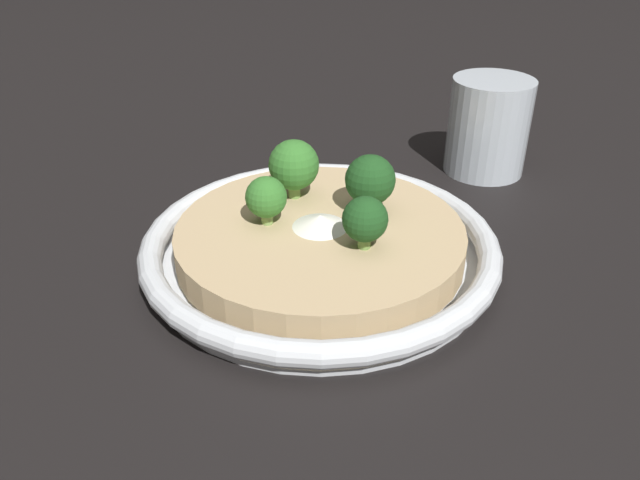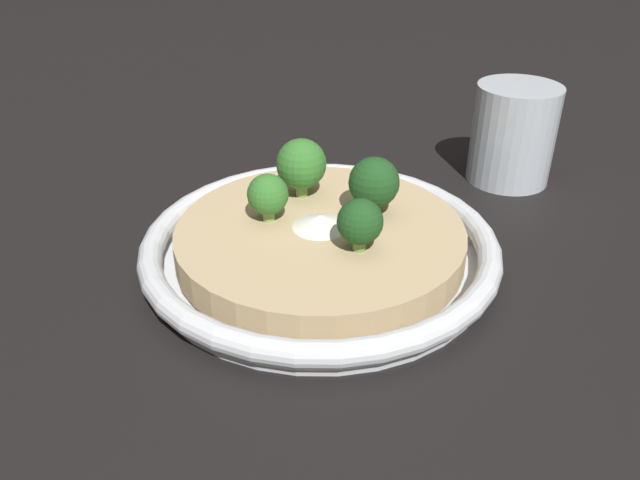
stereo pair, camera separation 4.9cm
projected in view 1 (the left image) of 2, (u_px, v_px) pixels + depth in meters
The scene contains 8 objects.
ground_plane at pixel (320, 262), 0.50m from camera, with size 6.00×6.00×0.00m, color black.
risotto_bowl at pixel (320, 245), 0.49m from camera, with size 0.28×0.28×0.03m.
cheese_sprinkle at pixel (320, 221), 0.48m from camera, with size 0.04×0.04×0.01m.
broccoli_back_left at pixel (266, 198), 0.47m from camera, with size 0.03×0.03×0.04m.
broccoli_back at pixel (295, 165), 0.51m from camera, with size 0.04×0.04×0.05m.
broccoli_back_right at pixel (370, 180), 0.49m from camera, with size 0.04×0.04×0.05m.
broccoli_front_right at pixel (365, 220), 0.44m from camera, with size 0.03×0.03×0.04m.
drinking_glass at pixel (488, 126), 0.62m from camera, with size 0.08×0.08×0.10m.
Camera 1 is at (-0.16, -0.38, 0.27)m, focal length 35.00 mm.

